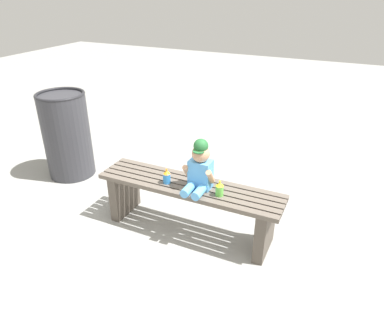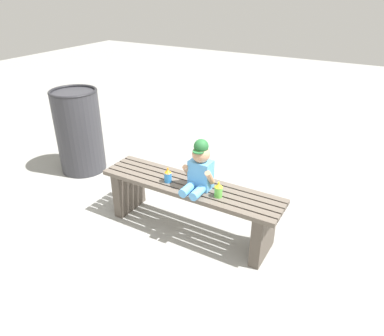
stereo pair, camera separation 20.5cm
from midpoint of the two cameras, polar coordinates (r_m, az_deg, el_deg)
name	(u,v)px [view 2 (the right image)]	position (r m, az deg, el deg)	size (l,w,h in m)	color
ground_plane	(190,229)	(3.09, 1.60, -9.70)	(16.00, 16.00, 0.00)	#999993
park_bench	(190,200)	(2.92, 1.68, -5.13)	(1.51, 0.35, 0.44)	#60564C
child_figure	(200,168)	(2.70, 3.39, -0.09)	(0.23, 0.27, 0.40)	#59A5E5
sippy_cup_left	(168,175)	(2.85, -1.79, -1.22)	(0.06, 0.06, 0.12)	#338CE5
sippy_cup_right	(218,190)	(2.67, 6.42, -3.52)	(0.06, 0.06, 0.12)	#66CC4C
trash_bin	(79,131)	(3.99, -16.10, 5.63)	(0.48, 0.48, 0.89)	#333338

